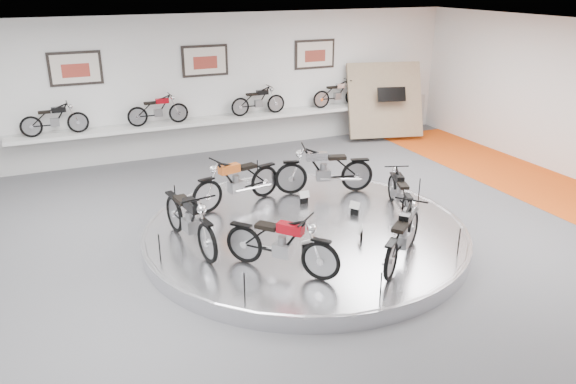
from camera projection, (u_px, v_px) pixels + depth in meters
name	position (u px, v px, depth m)	size (l,w,h in m)	color
floor	(312.00, 246.00, 11.03)	(16.00, 16.00, 0.00)	#515154
ceiling	(315.00, 36.00, 9.59)	(16.00, 16.00, 0.00)	white
wall_back	(206.00, 85.00, 16.27)	(16.00, 16.00, 0.00)	silver
orange_carpet_strip	(563.00, 195.00, 13.61)	(2.40, 12.60, 0.01)	orange
dado_band	(209.00, 134.00, 16.78)	(15.68, 0.04, 1.10)	#BCBCBA
display_platform	(305.00, 233.00, 11.23)	(6.40, 6.40, 0.30)	silver
platform_rim	(305.00, 228.00, 11.19)	(6.40, 6.40, 0.10)	#B2B2BA
shelf	(211.00, 121.00, 16.38)	(11.00, 0.55, 0.10)	silver
poster_left	(75.00, 68.00, 14.66)	(1.35, 0.06, 0.88)	beige
poster_center	(205.00, 61.00, 15.98)	(1.35, 0.06, 0.88)	beige
poster_right	(315.00, 54.00, 17.31)	(1.35, 0.06, 0.88)	beige
display_panel	(385.00, 100.00, 17.90)	(2.40, 0.12, 2.40)	#907E5F
shelf_bike_a	(55.00, 121.00, 14.63)	(1.22, 0.42, 0.73)	black
shelf_bike_b	(158.00, 112.00, 15.66)	(1.22, 0.42, 0.73)	maroon
shelf_bike_c	(258.00, 103.00, 16.80)	(1.22, 0.42, 0.73)	black
shelf_bike_d	(337.00, 95.00, 17.82)	(1.22, 0.42, 0.73)	#B6B5BA
bike_a	(324.00, 169.00, 12.73)	(1.92, 0.68, 1.13)	#B6B5BA
bike_b	(237.00, 181.00, 12.06)	(1.86, 0.66, 1.10)	#D25C1D
bike_c	(189.00, 218.00, 10.19)	(1.88, 0.66, 1.11)	black
bike_d	(281.00, 243.00, 9.31)	(1.79, 0.63, 1.05)	maroon
bike_e	(403.00, 235.00, 9.64)	(1.73, 0.61, 1.02)	black
bike_f	(400.00, 192.00, 11.74)	(1.52, 0.54, 0.90)	black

